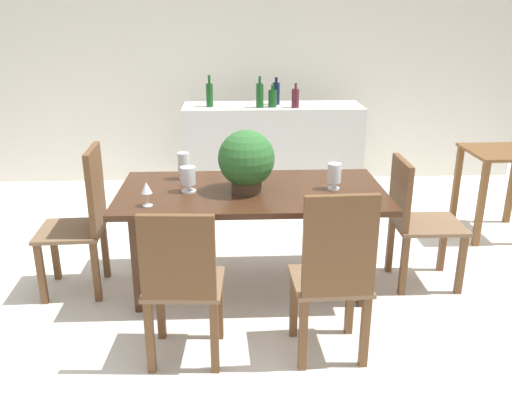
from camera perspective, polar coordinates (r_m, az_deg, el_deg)
The scene contains 19 objects.
ground_plane at distance 4.08m, azimuth -0.48°, elevation -7.85°, with size 7.04×7.04×0.00m, color silver.
back_wall at distance 6.23m, azimuth -1.46°, elevation 14.42°, with size 6.40×0.10×2.60m, color silver.
dining_table at distance 3.74m, azimuth -0.46°, elevation 0.14°, with size 1.82×0.93×0.74m.
chair_near_left at distance 2.97m, azimuth -7.86°, elevation -7.91°, with size 0.45×0.43×0.94m.
chair_near_right at distance 2.98m, azimuth 8.27°, elevation -6.98°, with size 0.44×0.42×1.03m.
chair_foot_end at distance 3.99m, azimuth 16.37°, elevation -1.15°, with size 0.48×0.44×0.93m.
chair_head_end at distance 3.90m, azimuth -17.65°, elevation -1.04°, with size 0.46×0.45×1.04m.
flower_centerpiece at distance 3.61m, azimuth -1.02°, elevation 4.76°, with size 0.38×0.40×0.42m.
crystal_vase_left at distance 3.72m, azimuth 8.26°, elevation 3.23°, with size 0.09×0.09×0.18m.
crystal_vase_center_near at distance 3.66m, azimuth -7.18°, elevation 2.94°, with size 0.10×0.10×0.17m.
crystal_vase_right at distance 3.94m, azimuth -7.65°, elevation 4.30°, with size 0.08×0.08×0.20m.
wine_glass at distance 3.43m, azimuth -11.48°, elevation 1.69°, with size 0.07×0.07×0.16m.
kitchen_counter at distance 5.61m, azimuth 1.70°, elevation 5.46°, with size 1.80×0.56×0.99m, color silver.
wine_bottle_tall at distance 5.43m, azimuth -4.92°, elevation 11.55°, with size 0.07×0.07×0.31m.
wine_bottle_clear at distance 5.40m, azimuth 1.74°, elevation 11.21°, with size 0.08×0.08×0.22m.
wine_bottle_green at distance 5.37m, azimuth 4.18°, elevation 11.19°, with size 0.07×0.07×0.24m.
wine_bottle_amber at distance 5.55m, azimuth 2.13°, elevation 11.72°, with size 0.08×0.08×0.27m.
wine_bottle_dark at distance 5.36m, azimuth 0.40°, elevation 11.53°, with size 0.07×0.07×0.30m.
side_table at distance 5.15m, azimuth 24.42°, elevation 3.27°, with size 0.61×0.60×0.77m.
Camera 1 is at (-0.13, -3.60, 1.90)m, focal length 37.93 mm.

